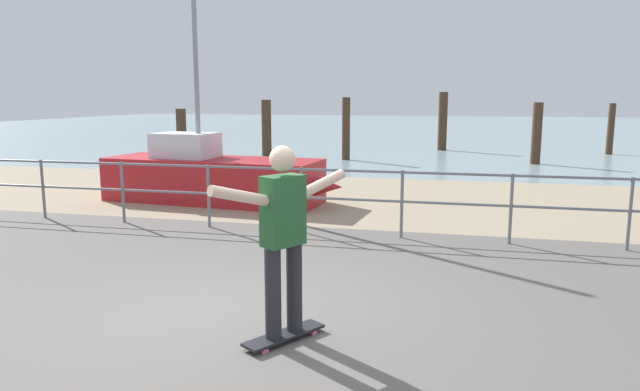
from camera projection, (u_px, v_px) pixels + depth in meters
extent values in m
cube|color=#605B56|center=(201.00, 365.00, 4.67)|extent=(24.00, 10.00, 0.04)
cube|color=tan|center=(363.00, 198.00, 12.34)|extent=(24.00, 6.00, 0.04)
cube|color=#849EA3|center=(431.00, 128.00, 39.17)|extent=(72.00, 50.00, 0.04)
cylinder|color=slate|center=(43.00, 189.00, 10.17)|extent=(0.05, 0.05, 1.05)
cylinder|color=slate|center=(123.00, 193.00, 9.81)|extent=(0.05, 0.05, 1.05)
cylinder|color=slate|center=(209.00, 197.00, 9.45)|extent=(0.05, 0.05, 1.05)
cylinder|color=slate|center=(301.00, 201.00, 9.09)|extent=(0.05, 0.05, 1.05)
cylinder|color=slate|center=(402.00, 205.00, 8.72)|extent=(0.05, 0.05, 1.05)
cylinder|color=slate|center=(511.00, 210.00, 8.36)|extent=(0.05, 0.05, 1.05)
cylinder|color=slate|center=(630.00, 215.00, 8.00)|extent=(0.05, 0.05, 1.05)
cylinder|color=slate|center=(301.00, 169.00, 9.00)|extent=(12.53, 0.04, 0.04)
cylinder|color=slate|center=(301.00, 197.00, 9.08)|extent=(12.53, 0.04, 0.04)
cube|color=#B21E23|center=(213.00, 180.00, 11.79)|extent=(4.51, 1.79, 0.90)
cone|color=#B21E23|center=(315.00, 186.00, 11.09)|extent=(1.16, 0.86, 0.77)
cylinder|color=gray|center=(195.00, 41.00, 11.42)|extent=(0.10, 0.10, 4.61)
cube|color=silver|center=(186.00, 145.00, 11.86)|extent=(1.28, 1.01, 0.50)
cube|color=black|center=(284.00, 335.00, 5.09)|extent=(0.60, 0.78, 0.02)
cylinder|color=#E5598C|center=(302.00, 328.00, 5.34)|extent=(0.06, 0.07, 0.06)
cylinder|color=#E5598C|center=(314.00, 333.00, 5.23)|extent=(0.06, 0.07, 0.06)
cylinder|color=#E5598C|center=(253.00, 346.00, 4.96)|extent=(0.06, 0.07, 0.06)
cylinder|color=#E5598C|center=(265.00, 352.00, 4.85)|extent=(0.06, 0.07, 0.06)
cylinder|color=#26262B|center=(294.00, 287.00, 5.10)|extent=(0.14, 0.14, 0.80)
cylinder|color=#26262B|center=(273.00, 293.00, 4.94)|extent=(0.14, 0.14, 0.80)
cube|color=#26592D|center=(283.00, 211.00, 4.90)|extent=(0.36, 0.41, 0.60)
sphere|color=beige|center=(282.00, 159.00, 4.83)|extent=(0.22, 0.22, 0.22)
cylinder|color=beige|center=(321.00, 184.00, 5.17)|extent=(0.38, 0.51, 0.23)
cylinder|color=beige|center=(239.00, 196.00, 4.57)|extent=(0.38, 0.51, 0.23)
cylinder|color=#422D1E|center=(181.00, 132.00, 20.99)|extent=(0.36, 0.36, 1.70)
cylinder|color=#422D1E|center=(266.00, 128.00, 20.83)|extent=(0.35, 0.35, 2.02)
cylinder|color=#422D1E|center=(346.00, 129.00, 19.48)|extent=(0.27, 0.27, 2.11)
cylinder|color=#422D1E|center=(443.00, 121.00, 22.98)|extent=(0.35, 0.35, 2.31)
cylinder|color=#422D1E|center=(537.00, 134.00, 18.27)|extent=(0.30, 0.30, 1.96)
cylinder|color=#422D1E|center=(611.00, 129.00, 21.36)|extent=(0.24, 0.24, 1.89)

